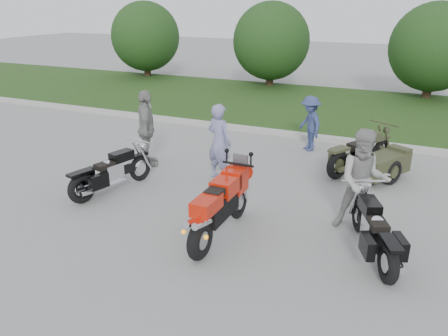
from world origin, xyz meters
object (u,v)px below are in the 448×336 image
at_px(cruiser_sidecar, 373,160).
at_px(person_back, 147,129).
at_px(person_grey, 363,181).
at_px(sportbike_red, 220,205).
at_px(cruiser_right, 375,233).
at_px(person_denim, 310,123).
at_px(cruiser_left, 109,174).
at_px(person_stripe, 219,142).

bearing_deg(cruiser_sidecar, person_back, -135.65).
distance_m(person_grey, person_back, 5.58).
height_order(sportbike_red, person_grey, person_grey).
relative_size(person_grey, person_back, 0.98).
xyz_separation_m(cruiser_sidecar, person_grey, (0.08, -2.73, 0.52)).
distance_m(sportbike_red, cruiser_right, 2.63).
xyz_separation_m(person_denim, person_back, (-3.47, -2.90, 0.20)).
xyz_separation_m(cruiser_left, person_stripe, (1.86, 1.73, 0.47)).
distance_m(person_stripe, person_back, 2.05).
distance_m(cruiser_left, cruiser_right, 5.63).
height_order(cruiser_right, person_denim, person_denim).
relative_size(cruiser_left, person_grey, 1.14).
bearing_deg(cruiser_left, sportbike_red, 0.21).
relative_size(sportbike_red, person_back, 1.18).
bearing_deg(person_back, person_denim, -82.88).
distance_m(cruiser_sidecar, person_denim, 2.38).
distance_m(person_stripe, person_denim, 3.30).
relative_size(person_stripe, person_grey, 0.95).
height_order(cruiser_right, person_stripe, person_stripe).
bearing_deg(person_grey, cruiser_right, -81.62).
height_order(cruiser_sidecar, person_denim, person_denim).
relative_size(cruiser_right, person_stripe, 1.15).
relative_size(sportbike_red, cruiser_left, 1.05).
height_order(person_stripe, person_denim, person_stripe).
relative_size(cruiser_right, person_denim, 1.35).
bearing_deg(person_denim, cruiser_sidecar, 12.59).
distance_m(sportbike_red, person_denim, 5.52).
relative_size(person_stripe, person_back, 0.93).
bearing_deg(person_stripe, person_grey, 177.78).
distance_m(cruiser_right, person_stripe, 4.32).
relative_size(cruiser_left, cruiser_right, 1.05).
bearing_deg(cruiser_sidecar, person_stripe, -125.97).
bearing_deg(sportbike_red, person_grey, 32.43).
height_order(cruiser_sidecar, person_grey, person_grey).
xyz_separation_m(cruiser_sidecar, person_stripe, (-3.32, -1.56, 0.47)).
height_order(cruiser_sidecar, person_stripe, person_stripe).
bearing_deg(cruiser_left, person_stripe, 58.07).
bearing_deg(person_grey, person_denim, 102.35).
relative_size(sportbike_red, cruiser_sidecar, 1.02).
bearing_deg(person_grey, sportbike_red, -161.40).
distance_m(cruiser_right, cruiser_sidecar, 3.67).
height_order(cruiser_left, cruiser_right, cruiser_left).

